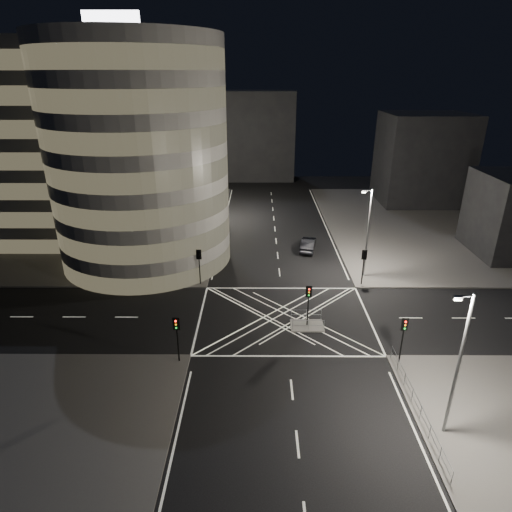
{
  "coord_description": "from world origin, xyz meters",
  "views": [
    {
      "loc": [
        -2.5,
        -34.92,
        21.42
      ],
      "look_at": [
        -2.72,
        7.82,
        3.0
      ],
      "focal_mm": 30.0,
      "sensor_mm": 36.0,
      "label": 1
    }
  ],
  "objects_px": {
    "street_lamp_right_far": "(367,231)",
    "street_lamp_left_near": "(198,221)",
    "traffic_signal_nl": "(177,331)",
    "street_lamp_right_near": "(458,362)",
    "traffic_signal_island": "(308,298)",
    "sedan": "(308,244)",
    "traffic_signal_fl": "(199,260)",
    "traffic_signal_fr": "(364,261)",
    "central_island": "(307,326)",
    "traffic_signal_nr": "(404,332)",
    "street_lamp_left_far": "(213,184)"
  },
  "relations": [
    {
      "from": "traffic_signal_fr",
      "to": "street_lamp_right_far",
      "type": "distance_m",
      "value": 3.48
    },
    {
      "from": "traffic_signal_island",
      "to": "traffic_signal_nr",
      "type": "bearing_deg",
      "value": -37.93
    },
    {
      "from": "street_lamp_left_near",
      "to": "street_lamp_right_near",
      "type": "height_order",
      "value": "same"
    },
    {
      "from": "central_island",
      "to": "street_lamp_right_near",
      "type": "distance_m",
      "value": 15.54
    },
    {
      "from": "traffic_signal_nl",
      "to": "traffic_signal_fr",
      "type": "height_order",
      "value": "same"
    },
    {
      "from": "traffic_signal_nl",
      "to": "street_lamp_left_near",
      "type": "height_order",
      "value": "street_lamp_left_near"
    },
    {
      "from": "sedan",
      "to": "street_lamp_right_near",
      "type": "bearing_deg",
      "value": 111.46
    },
    {
      "from": "traffic_signal_island",
      "to": "street_lamp_left_far",
      "type": "height_order",
      "value": "street_lamp_left_far"
    },
    {
      "from": "central_island",
      "to": "traffic_signal_nr",
      "type": "xyz_separation_m",
      "value": [
        6.8,
        -5.3,
        2.84
      ]
    },
    {
      "from": "traffic_signal_nl",
      "to": "traffic_signal_island",
      "type": "relative_size",
      "value": 1.0
    },
    {
      "from": "traffic_signal_fr",
      "to": "sedan",
      "type": "height_order",
      "value": "traffic_signal_fr"
    },
    {
      "from": "traffic_signal_fr",
      "to": "street_lamp_right_far",
      "type": "xyz_separation_m",
      "value": [
        0.64,
        2.2,
        2.63
      ]
    },
    {
      "from": "central_island",
      "to": "traffic_signal_fr",
      "type": "xyz_separation_m",
      "value": [
        6.8,
        8.3,
        2.84
      ]
    },
    {
      "from": "traffic_signal_nl",
      "to": "traffic_signal_fl",
      "type": "bearing_deg",
      "value": 90.0
    },
    {
      "from": "street_lamp_right_near",
      "to": "traffic_signal_nr",
      "type": "bearing_deg",
      "value": 95.04
    },
    {
      "from": "street_lamp_right_far",
      "to": "street_lamp_left_near",
      "type": "bearing_deg",
      "value": 170.97
    },
    {
      "from": "street_lamp_left_far",
      "to": "street_lamp_right_far",
      "type": "bearing_deg",
      "value": -48.06
    },
    {
      "from": "central_island",
      "to": "traffic_signal_fl",
      "type": "bearing_deg",
      "value": 142.46
    },
    {
      "from": "street_lamp_right_far",
      "to": "traffic_signal_fr",
      "type": "bearing_deg",
      "value": -106.11
    },
    {
      "from": "street_lamp_right_near",
      "to": "traffic_signal_island",
      "type": "bearing_deg",
      "value": 120.75
    },
    {
      "from": "street_lamp_left_near",
      "to": "sedan",
      "type": "xyz_separation_m",
      "value": [
        13.47,
        4.81,
        -4.72
      ]
    },
    {
      "from": "traffic_signal_nl",
      "to": "sedan",
      "type": "distance_m",
      "value": 26.96
    },
    {
      "from": "street_lamp_right_far",
      "to": "central_island",
      "type": "bearing_deg",
      "value": -125.3
    },
    {
      "from": "central_island",
      "to": "street_lamp_right_far",
      "type": "xyz_separation_m",
      "value": [
        7.44,
        10.5,
        5.47
      ]
    },
    {
      "from": "street_lamp_right_far",
      "to": "sedan",
      "type": "relative_size",
      "value": 2.01
    },
    {
      "from": "traffic_signal_fr",
      "to": "traffic_signal_nr",
      "type": "height_order",
      "value": "same"
    },
    {
      "from": "street_lamp_left_far",
      "to": "street_lamp_left_near",
      "type": "bearing_deg",
      "value": -90.0
    },
    {
      "from": "street_lamp_left_far",
      "to": "street_lamp_right_near",
      "type": "bearing_deg",
      "value": -66.79
    },
    {
      "from": "street_lamp_right_far",
      "to": "sedan",
      "type": "height_order",
      "value": "street_lamp_right_far"
    },
    {
      "from": "traffic_signal_fl",
      "to": "street_lamp_left_far",
      "type": "relative_size",
      "value": 0.4
    },
    {
      "from": "traffic_signal_fl",
      "to": "traffic_signal_fr",
      "type": "xyz_separation_m",
      "value": [
        17.6,
        0.0,
        0.0
      ]
    },
    {
      "from": "street_lamp_left_near",
      "to": "street_lamp_right_near",
      "type": "bearing_deg",
      "value": -54.03
    },
    {
      "from": "traffic_signal_fl",
      "to": "traffic_signal_fr",
      "type": "bearing_deg",
      "value": 0.0
    },
    {
      "from": "traffic_signal_island",
      "to": "street_lamp_right_near",
      "type": "xyz_separation_m",
      "value": [
        7.44,
        -12.5,
        2.63
      ]
    },
    {
      "from": "street_lamp_left_near",
      "to": "traffic_signal_fl",
      "type": "bearing_deg",
      "value": -83.03
    },
    {
      "from": "street_lamp_right_near",
      "to": "sedan",
      "type": "distance_m",
      "value": 31.64
    },
    {
      "from": "street_lamp_left_near",
      "to": "street_lamp_left_far",
      "type": "xyz_separation_m",
      "value": [
        0.0,
        18.0,
        0.0
      ]
    },
    {
      "from": "traffic_signal_fl",
      "to": "traffic_signal_nr",
      "type": "height_order",
      "value": "same"
    },
    {
      "from": "traffic_signal_fr",
      "to": "traffic_signal_nl",
      "type": "bearing_deg",
      "value": -142.31
    },
    {
      "from": "traffic_signal_fl",
      "to": "traffic_signal_island",
      "type": "xyz_separation_m",
      "value": [
        10.8,
        -8.3,
        0.0
      ]
    },
    {
      "from": "traffic_signal_nl",
      "to": "street_lamp_left_near",
      "type": "bearing_deg",
      "value": 91.94
    },
    {
      "from": "street_lamp_left_near",
      "to": "street_lamp_right_near",
      "type": "distance_m",
      "value": 32.13
    },
    {
      "from": "street_lamp_left_near",
      "to": "street_lamp_left_far",
      "type": "bearing_deg",
      "value": 90.0
    },
    {
      "from": "central_island",
      "to": "street_lamp_right_far",
      "type": "relative_size",
      "value": 0.3
    },
    {
      "from": "traffic_signal_nl",
      "to": "traffic_signal_island",
      "type": "height_order",
      "value": "same"
    },
    {
      "from": "traffic_signal_nl",
      "to": "street_lamp_left_far",
      "type": "relative_size",
      "value": 0.4
    },
    {
      "from": "traffic_signal_nl",
      "to": "street_lamp_right_near",
      "type": "height_order",
      "value": "street_lamp_right_near"
    },
    {
      "from": "traffic_signal_fr",
      "to": "traffic_signal_nr",
      "type": "xyz_separation_m",
      "value": [
        0.0,
        -13.6,
        0.0
      ]
    },
    {
      "from": "traffic_signal_nl",
      "to": "street_lamp_right_far",
      "type": "height_order",
      "value": "street_lamp_right_far"
    },
    {
      "from": "central_island",
      "to": "street_lamp_left_far",
      "type": "relative_size",
      "value": 0.3
    }
  ]
}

